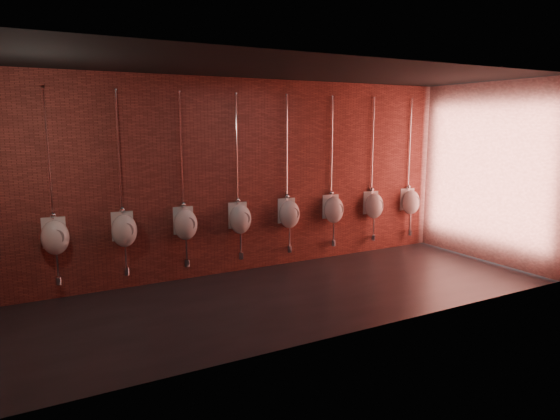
{
  "coord_description": "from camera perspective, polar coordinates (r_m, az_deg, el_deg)",
  "views": [
    {
      "loc": [
        -3.3,
        -6.03,
        2.47
      ],
      "look_at": [
        0.5,
        0.9,
        1.1
      ],
      "focal_mm": 32.0,
      "sensor_mm": 36.0,
      "label": 1
    }
  ],
  "objects": [
    {
      "name": "urinal_6",
      "position": [
        9.16,
        6.14,
        0.11
      ],
      "size": [
        0.42,
        0.38,
        2.72
      ],
      "color": "white",
      "rests_on": "ground"
    },
    {
      "name": "urinal_5",
      "position": [
        8.66,
        1.06,
        -0.39
      ],
      "size": [
        0.42,
        0.38,
        2.72
      ],
      "color": "white",
      "rests_on": "ground"
    },
    {
      "name": "urinal_4",
      "position": [
        8.25,
        -4.58,
        -0.94
      ],
      "size": [
        0.42,
        0.38,
        2.72
      ],
      "color": "white",
      "rests_on": "ground"
    },
    {
      "name": "ground",
      "position": [
        7.3,
        -0.02,
        -9.93
      ],
      "size": [
        8.5,
        8.5,
        0.0
      ],
      "primitive_type": "plane",
      "color": "black",
      "rests_on": "ground"
    },
    {
      "name": "urinal_8",
      "position": [
        10.33,
        14.69,
        0.95
      ],
      "size": [
        0.42,
        0.38,
        2.72
      ],
      "color": "white",
      "rests_on": "ground"
    },
    {
      "name": "urinal_7",
      "position": [
        9.71,
        10.67,
        0.56
      ],
      "size": [
        0.42,
        0.38,
        2.72
      ],
      "color": "white",
      "rests_on": "ground"
    },
    {
      "name": "urinal_1",
      "position": [
        7.58,
        -24.32,
        -2.76
      ],
      "size": [
        0.42,
        0.38,
        2.72
      ],
      "color": "white",
      "rests_on": "ground"
    },
    {
      "name": "urinal_2",
      "position": [
        7.69,
        -17.38,
        -2.15
      ],
      "size": [
        0.42,
        0.38,
        2.72
      ],
      "color": "white",
      "rests_on": "ground"
    },
    {
      "name": "room_shell",
      "position": [
        6.89,
        -0.02,
        6.02
      ],
      "size": [
        8.54,
        3.04,
        3.22
      ],
      "color": "black",
      "rests_on": "ground"
    },
    {
      "name": "urinal_3",
      "position": [
        7.92,
        -10.76,
        -1.53
      ],
      "size": [
        0.42,
        0.38,
        2.72
      ],
      "color": "white",
      "rests_on": "ground"
    }
  ]
}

